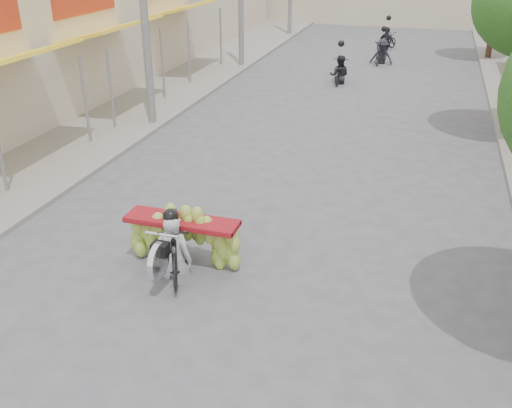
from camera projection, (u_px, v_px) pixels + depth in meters
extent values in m
cube|color=gray|center=(150.00, 96.00, 21.16)|extent=(4.00, 60.00, 0.12)
cube|color=beige|center=(4.00, 12.00, 20.34)|extent=(8.00, 40.00, 6.00)
cube|color=yellow|center=(8.00, 60.00, 13.99)|extent=(1.77, 4.00, 0.53)
cylinder|color=slate|center=(85.00, 102.00, 15.97)|extent=(0.08, 0.08, 2.55)
cube|color=yellow|center=(112.00, 29.00, 18.30)|extent=(1.77, 4.00, 0.53)
cylinder|color=slate|center=(111.00, 90.00, 17.18)|extent=(0.08, 0.08, 2.55)
cylinder|color=slate|center=(163.00, 66.00, 20.28)|extent=(0.08, 0.08, 2.55)
cube|color=#B12D17|center=(84.00, 0.00, 18.17)|extent=(0.10, 3.50, 0.80)
cube|color=yellow|center=(186.00, 7.00, 23.47)|extent=(1.77, 4.00, 0.53)
cylinder|color=slate|center=(189.00, 53.00, 22.35)|extent=(0.08, 0.08, 2.55)
cylinder|color=slate|center=(221.00, 38.00, 25.45)|extent=(0.08, 0.08, 2.55)
cylinder|color=#3A2719|center=(493.00, 25.00, 26.71)|extent=(0.28, 0.28, 3.20)
imported|color=black|center=(175.00, 246.00, 10.13)|extent=(1.25, 1.95, 1.11)
cylinder|color=silver|center=(159.00, 261.00, 9.55)|extent=(0.10, 0.66, 0.66)
cube|color=black|center=(160.00, 249.00, 9.55)|extent=(0.28, 0.22, 0.22)
cylinder|color=silver|center=(162.00, 235.00, 9.54)|extent=(0.60, 0.05, 0.05)
cube|color=maroon|center=(182.00, 221.00, 10.29)|extent=(2.09, 0.55, 0.10)
imported|color=silver|center=(171.00, 214.00, 9.80)|extent=(0.66, 0.49, 1.83)
sphere|color=black|center=(167.00, 167.00, 9.40)|extent=(0.28, 0.28, 0.28)
imported|color=black|center=(339.00, 72.00, 23.01)|extent=(0.64, 1.60, 0.89)
imported|color=#222229|center=(340.00, 55.00, 22.71)|extent=(0.80, 0.50, 1.65)
sphere|color=black|center=(341.00, 44.00, 22.52)|extent=(0.26, 0.26, 0.26)
imported|color=black|center=(382.00, 52.00, 26.30)|extent=(0.86, 1.98, 1.12)
imported|color=#222229|center=(383.00, 39.00, 26.05)|extent=(1.14, 0.73, 1.65)
sphere|color=black|center=(384.00, 29.00, 25.86)|extent=(0.26, 0.26, 0.26)
imported|color=black|center=(387.00, 41.00, 29.59)|extent=(1.24, 1.60, 0.85)
imported|color=#222229|center=(388.00, 27.00, 29.28)|extent=(1.11, 0.95, 1.65)
sphere|color=black|center=(389.00, 18.00, 29.09)|extent=(0.26, 0.26, 0.26)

